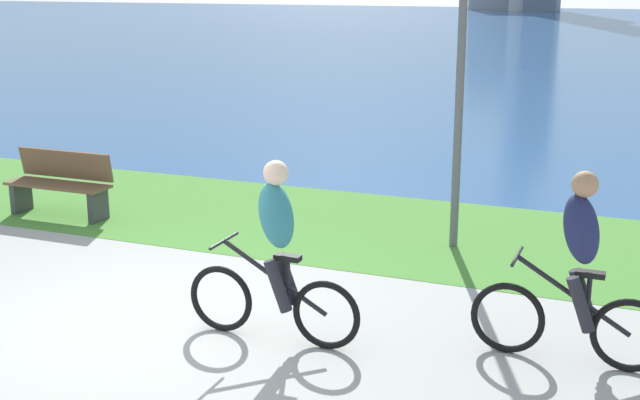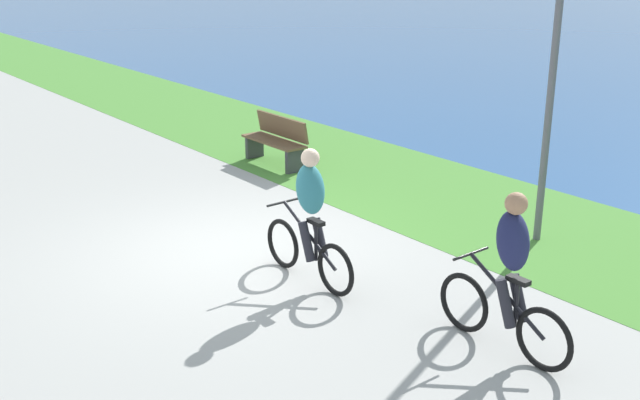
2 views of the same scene
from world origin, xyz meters
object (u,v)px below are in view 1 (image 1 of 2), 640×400
(cyclist_lead, at_px, (275,253))
(bench_near_path, at_px, (61,184))
(lamppost_tall, at_px, (462,33))
(cyclist_trailing, at_px, (576,270))

(cyclist_lead, relative_size, bench_near_path, 1.13)
(bench_near_path, bearing_deg, lamppost_tall, 6.96)
(cyclist_lead, height_order, bench_near_path, cyclist_lead)
(cyclist_lead, xyz_separation_m, bench_near_path, (-4.51, 2.68, -0.39))
(lamppost_tall, bearing_deg, cyclist_lead, -104.33)
(cyclist_lead, height_order, cyclist_trailing, cyclist_trailing)
(cyclist_lead, distance_m, bench_near_path, 5.26)
(cyclist_trailing, bearing_deg, lamppost_tall, 120.75)
(bench_near_path, xyz_separation_m, lamppost_tall, (5.36, 0.66, 2.13))
(cyclist_lead, distance_m, cyclist_trailing, 2.58)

